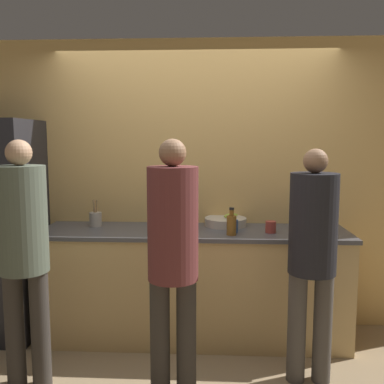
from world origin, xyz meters
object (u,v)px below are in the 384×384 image
(bottle_red, at_px, (193,221))
(cup_red, at_px, (271,227))
(potted_plant, at_px, (177,212))
(utensil_crock, at_px, (96,219))
(person_left, at_px, (23,244))
(bottle_green, at_px, (156,222))
(fruit_bowl, at_px, (226,222))
(person_right, at_px, (312,248))
(person_center, at_px, (173,251))
(bottle_amber, at_px, (231,224))
(cup_blue, at_px, (234,226))

(bottle_red, relative_size, cup_red, 1.95)
(potted_plant, bearing_deg, utensil_crock, -173.01)
(person_left, relative_size, cup_red, 17.99)
(utensil_crock, bearing_deg, bottle_green, -25.52)
(bottle_green, bearing_deg, fruit_bowl, 32.18)
(person_right, bearing_deg, cup_red, 110.90)
(person_right, relative_size, potted_plant, 7.38)
(bottle_green, relative_size, potted_plant, 1.10)
(person_left, xyz_separation_m, fruit_bowl, (1.39, 0.99, -0.02))
(person_right, bearing_deg, bottle_green, 157.96)
(person_center, relative_size, utensil_crock, 7.28)
(person_left, xyz_separation_m, bottle_amber, (1.43, 0.62, 0.03))
(person_left, relative_size, potted_plant, 7.65)
(bottle_amber, bearing_deg, fruit_bowl, 95.84)
(person_right, relative_size, bottle_red, 8.90)
(person_right, relative_size, cup_red, 17.35)
(cup_blue, bearing_deg, utensil_crock, 171.61)
(cup_blue, bearing_deg, bottle_red, 165.53)
(fruit_bowl, height_order, bottle_amber, bottle_amber)
(bottle_red, relative_size, bottle_green, 0.75)
(cup_red, distance_m, potted_plant, 0.85)
(person_center, bearing_deg, person_right, 16.32)
(person_left, distance_m, cup_red, 1.89)
(cup_blue, bearing_deg, cup_red, -0.13)
(bottle_green, bearing_deg, person_left, -142.48)
(bottle_red, bearing_deg, person_center, -94.96)
(cup_red, bearing_deg, cup_blue, 179.87)
(person_center, relative_size, bottle_red, 9.25)
(fruit_bowl, bearing_deg, bottle_green, -147.82)
(fruit_bowl, bearing_deg, bottle_red, -148.31)
(cup_blue, bearing_deg, person_center, -116.77)
(person_center, relative_size, bottle_green, 6.97)
(utensil_crock, height_order, cup_red, utensil_crock)
(fruit_bowl, xyz_separation_m, bottle_green, (-0.57, -0.36, 0.06))
(bottle_amber, bearing_deg, person_right, -40.28)
(person_right, distance_m, bottle_amber, 0.71)
(bottle_amber, relative_size, potted_plant, 0.99)
(bottle_green, xyz_separation_m, bottle_amber, (0.61, -0.01, -0.01))
(bottle_red, distance_m, cup_red, 0.65)
(bottle_amber, height_order, potted_plant, potted_plant)
(fruit_bowl, height_order, bottle_green, bottle_green)
(person_center, bearing_deg, potted_plant, 93.85)
(cup_blue, bearing_deg, bottle_amber, -102.56)
(person_center, xyz_separation_m, person_right, (0.94, 0.27, -0.04))
(utensil_crock, xyz_separation_m, cup_blue, (1.21, -0.18, -0.01))
(person_center, height_order, cup_red, person_center)
(cup_red, bearing_deg, person_left, -157.53)
(fruit_bowl, relative_size, bottle_red, 1.99)
(utensil_crock, distance_m, bottle_amber, 1.22)
(person_right, height_order, cup_red, person_right)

